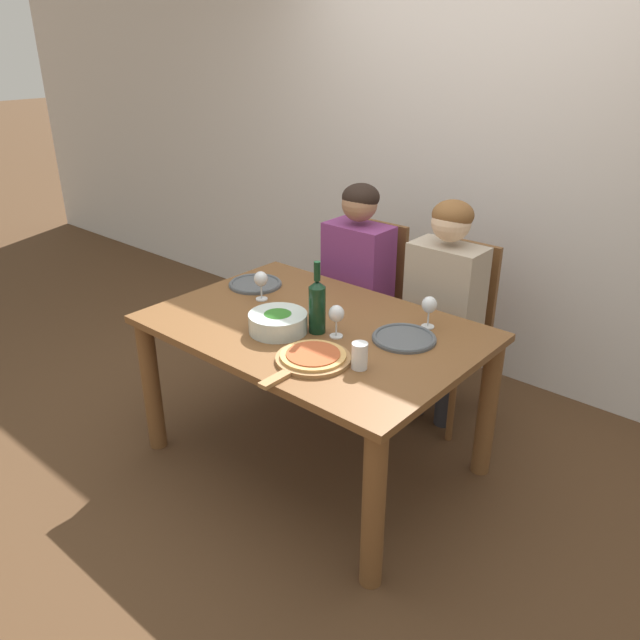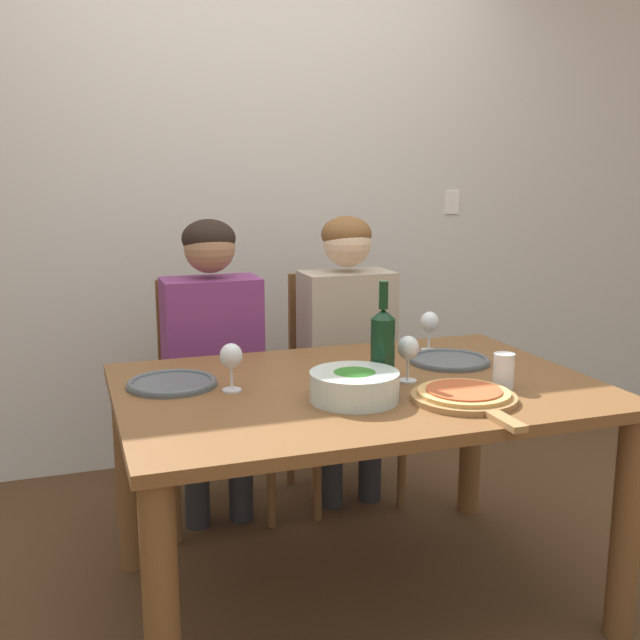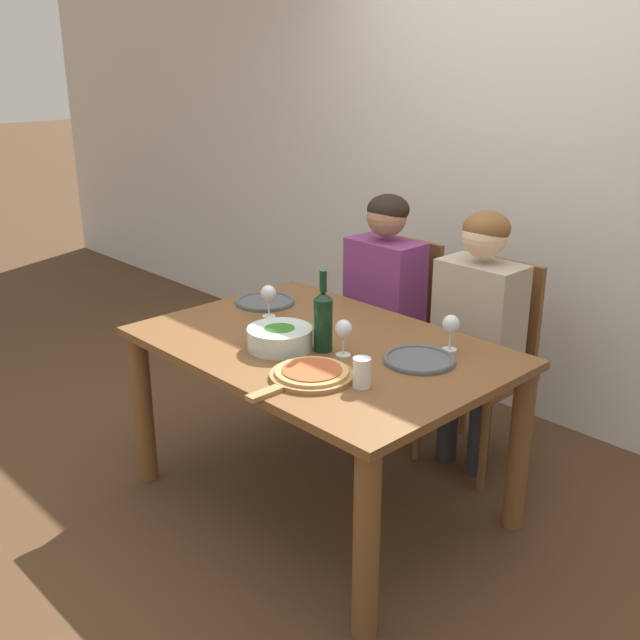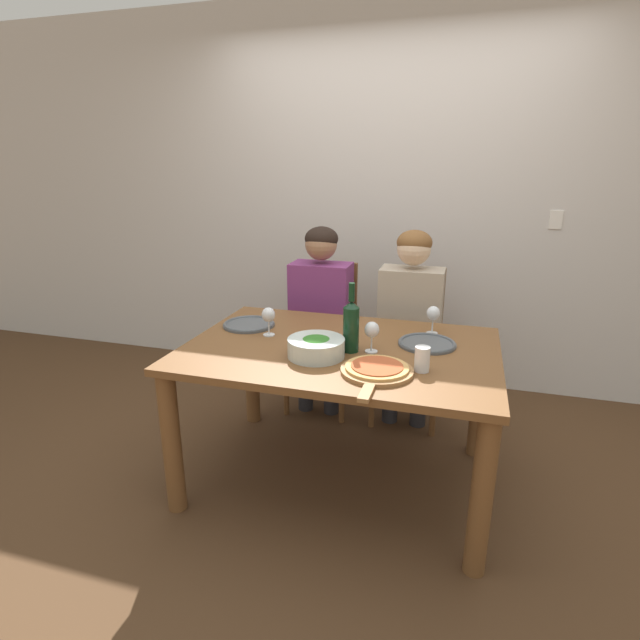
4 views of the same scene
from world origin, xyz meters
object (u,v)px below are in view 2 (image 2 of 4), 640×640
at_px(chair_right, 338,377).
at_px(dinner_plate_left, 172,383).
at_px(dinner_plate_right, 450,360).
at_px(pizza_on_board, 465,396).
at_px(wine_bottle, 383,345).
at_px(broccoli_bowl, 354,386).
at_px(person_woman, 213,343).
at_px(person_man, 348,333).
at_px(wine_glass_right, 429,324).
at_px(wine_glass_centre, 408,350).
at_px(wine_glass_left, 231,358).
at_px(chair_left, 209,390).
at_px(water_tumbler, 504,371).

distance_m(chair_right, dinner_plate_left, 1.09).
relative_size(dinner_plate_right, pizza_on_board, 0.63).
distance_m(wine_bottle, broccoli_bowl, 0.20).
relative_size(person_woman, pizza_on_board, 2.72).
bearing_deg(person_man, wine_glass_right, -68.74).
distance_m(dinner_plate_right, wine_glass_centre, 0.32).
xyz_separation_m(person_woman, dinner_plate_right, (0.73, -0.60, 0.02)).
height_order(pizza_on_board, wine_glass_left, wine_glass_left).
bearing_deg(dinner_plate_right, wine_glass_centre, -145.18).
bearing_deg(wine_glass_right, chair_left, 144.08).
height_order(wine_bottle, dinner_plate_left, wine_bottle).
height_order(chair_right, wine_glass_right, chair_right).
height_order(dinner_plate_right, wine_glass_left, wine_glass_left).
relative_size(dinner_plate_right, water_tumbler, 2.56).
bearing_deg(broccoli_bowl, wine_glass_centre, 28.57).
xyz_separation_m(chair_right, dinner_plate_right, (0.15, -0.71, 0.24)).
height_order(broccoli_bowl, wine_glass_left, wine_glass_left).
bearing_deg(person_woman, chair_left, 90.00).
xyz_separation_m(person_man, wine_glass_right, (0.16, -0.42, 0.11)).
distance_m(broccoli_bowl, pizza_on_board, 0.33).
height_order(chair_right, person_woman, person_woman).
bearing_deg(wine_glass_right, broccoli_bowl, -135.75).
distance_m(chair_left, broccoli_bowl, 1.08).
relative_size(wine_glass_centre, water_tumbler, 1.36).
height_order(wine_bottle, dinner_plate_right, wine_bottle).
bearing_deg(water_tumbler, broccoli_bowl, 176.18).
height_order(chair_right, person_man, person_man).
xyz_separation_m(chair_left, person_woman, (0.00, -0.12, 0.23)).
relative_size(chair_right, broccoli_bowl, 3.66).
bearing_deg(chair_right, water_tumbler, -81.38).
xyz_separation_m(broccoli_bowl, wine_glass_centre, (0.23, 0.13, 0.06)).
xyz_separation_m(wine_bottle, dinner_plate_right, (0.34, 0.19, -0.12)).
bearing_deg(chair_right, person_man, -90.00).
bearing_deg(pizza_on_board, broccoli_bowl, 159.21).
relative_size(chair_right, pizza_on_board, 2.15).
bearing_deg(chair_right, chair_left, 180.00).
height_order(person_woman, broccoli_bowl, person_woman).
distance_m(chair_left, dinner_plate_left, 0.77).
distance_m(wine_bottle, wine_glass_left, 0.47).
bearing_deg(wine_glass_right, water_tumbler, -90.51).
bearing_deg(broccoli_bowl, wine_glass_right, 44.25).
height_order(broccoli_bowl, water_tumbler, water_tumbler).
height_order(chair_left, person_man, person_man).
distance_m(person_woman, wine_glass_left, 0.70).
bearing_deg(dinner_plate_right, dinner_plate_left, 178.36).
bearing_deg(wine_bottle, person_man, 76.44).
bearing_deg(wine_glass_centre, person_woman, 122.04).
height_order(wine_glass_left, wine_glass_right, same).
bearing_deg(wine_glass_centre, dinner_plate_left, 164.59).
height_order(wine_glass_left, wine_glass_centre, same).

